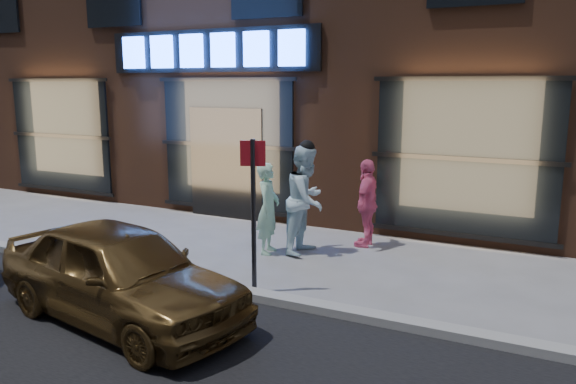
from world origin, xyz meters
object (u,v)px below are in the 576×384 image
passerby (367,203)px  man_bowtie (268,208)px  man_cap (306,200)px  gold_sedan (120,273)px  sign_post (253,202)px

passerby → man_bowtie: bearing=-52.2°
man_cap → gold_sedan: (-0.86, -3.65, -0.32)m
man_bowtie → passerby: size_ratio=1.00×
man_bowtie → passerby: bearing=-61.8°
gold_sedan → sign_post: (1.00, 1.57, 0.70)m
man_bowtie → man_cap: bearing=-73.1°
man_bowtie → passerby: 1.82m
man_cap → passerby: bearing=-42.0°
passerby → man_cap: bearing=-45.8°
passerby → gold_sedan: (-1.67, -4.50, -0.18)m
sign_post → passerby: bearing=56.5°
gold_sedan → man_cap: bearing=-2.4°
man_bowtie → sign_post: sign_post is taller
man_bowtie → gold_sedan: bearing=163.2°
man_bowtie → passerby: (1.39, 1.18, 0.00)m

